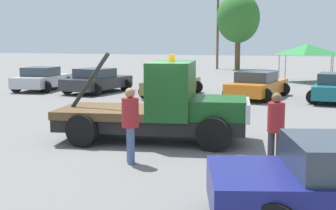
# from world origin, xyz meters

# --- Properties ---
(ground_plane) EXTENTS (160.00, 160.00, 0.00)m
(ground_plane) POSITION_xyz_m (0.00, 0.00, 0.00)
(ground_plane) COLOR slate
(tow_truck) EXTENTS (5.64, 3.16, 2.51)m
(tow_truck) POSITION_xyz_m (0.32, 0.07, 0.95)
(tow_truck) COLOR black
(tow_truck) RESTS_ON ground
(person_near_truck) EXTENTS (0.38, 0.38, 1.69)m
(person_near_truck) POSITION_xyz_m (3.69, -1.65, 0.98)
(person_near_truck) COLOR #38383D
(person_near_truck) RESTS_ON ground
(person_at_hood) EXTENTS (0.39, 0.39, 1.75)m
(person_at_hood) POSITION_xyz_m (0.52, -2.44, 1.01)
(person_at_hood) COLOR #475B84
(person_at_hood) RESTS_ON ground
(parked_car_silver) EXTENTS (2.89, 4.52, 1.34)m
(parked_car_silver) POSITION_xyz_m (-11.36, 10.48, 0.65)
(parked_car_silver) COLOR #B7B7BC
(parked_car_silver) RESTS_ON ground
(parked_car_charcoal) EXTENTS (2.80, 4.42, 1.34)m
(parked_car_charcoal) POSITION_xyz_m (-7.75, 10.45, 0.65)
(parked_car_charcoal) COLOR #2D2D33
(parked_car_charcoal) RESTS_ON ground
(parked_car_olive) EXTENTS (2.68, 4.81, 1.34)m
(parked_car_olive) POSITION_xyz_m (-3.34, 10.45, 0.65)
(parked_car_olive) COLOR olive
(parked_car_olive) RESTS_ON ground
(parked_car_orange) EXTENTS (2.80, 4.93, 1.34)m
(parked_car_orange) POSITION_xyz_m (0.93, 11.08, 0.65)
(parked_car_orange) COLOR orange
(parked_car_orange) RESTS_ON ground
(canopy_tent_green) EXTENTS (3.38, 3.38, 2.62)m
(canopy_tent_green) POSITION_xyz_m (2.36, 21.71, 2.25)
(canopy_tent_green) COLOR #9E9EA3
(canopy_tent_green) RESTS_ON ground
(tree_left) EXTENTS (4.23, 4.23, 7.56)m
(tree_left) POSITION_xyz_m (-5.36, 34.16, 5.07)
(tree_left) COLOR brown
(tree_left) RESTS_ON ground
(utility_pole) EXTENTS (2.20, 0.24, 8.32)m
(utility_pole) POSITION_xyz_m (-7.46, 34.26, 4.42)
(utility_pole) COLOR brown
(utility_pole) RESTS_ON ground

